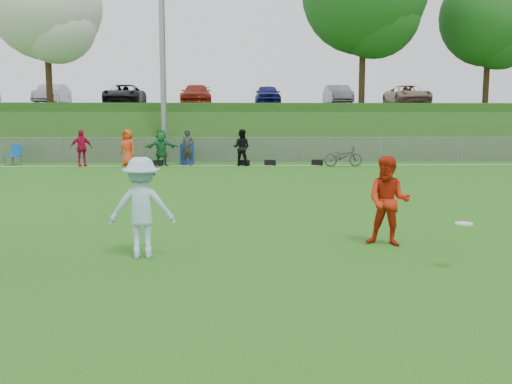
{
  "coord_description": "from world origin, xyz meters",
  "views": [
    {
      "loc": [
        0.44,
        -8.69,
        2.24
      ],
      "look_at": [
        0.83,
        0.5,
        1.04
      ],
      "focal_mm": 40.0,
      "sensor_mm": 36.0,
      "label": 1
    }
  ],
  "objects": [
    {
      "name": "player_red_center",
      "position": [
        3.18,
        1.07,
        0.79
      ],
      "size": [
        0.94,
        0.86,
        1.58
      ],
      "primitive_type": "imported",
      "rotation": [
        0.0,
        0.0,
        -0.41
      ],
      "color": "red",
      "rests_on": "ground"
    },
    {
      "name": "tree_green_far",
      "position": [
        16.16,
        25.92,
        7.96
      ],
      "size": [
        5.88,
        5.88,
        8.19
      ],
      "color": "black",
      "rests_on": "berm"
    },
    {
      "name": "tree_white_flowering",
      "position": [
        -9.84,
        24.92,
        8.32
      ],
      "size": [
        6.3,
        6.3,
        8.78
      ],
      "color": "black",
      "rests_on": "berm"
    },
    {
      "name": "spectator_row",
      "position": [
        -2.79,
        18.0,
        0.85
      ],
      "size": [
        8.45,
        0.92,
        1.69
      ],
      "color": "#C20D39",
      "rests_on": "ground"
    },
    {
      "name": "bicycle",
      "position": [
        5.58,
        17.33,
        0.46
      ],
      "size": [
        1.78,
        0.67,
        0.93
      ],
      "primitive_type": "imported",
      "rotation": [
        0.0,
        0.0,
        1.6
      ],
      "color": "#2E2D30",
      "rests_on": "ground"
    },
    {
      "name": "parking_lot",
      "position": [
        0.0,
        33.0,
        3.05
      ],
      "size": [
        120.0,
        12.0,
        0.1
      ],
      "primitive_type": "cube",
      "color": "black",
      "rests_on": "berm"
    },
    {
      "name": "sideline_far",
      "position": [
        0.0,
        18.0,
        0.01
      ],
      "size": [
        60.0,
        0.1,
        0.01
      ],
      "primitive_type": "cube",
      "color": "white",
      "rests_on": "ground"
    },
    {
      "name": "light_pole",
      "position": [
        -3.0,
        20.8,
        6.71
      ],
      "size": [
        1.2,
        0.4,
        12.15
      ],
      "color": "gray",
      "rests_on": "ground"
    },
    {
      "name": "frisbee",
      "position": [
        3.83,
        -0.64,
        0.7
      ],
      "size": [
        0.25,
        0.25,
        0.02
      ],
      "color": "white",
      "rests_on": "ground"
    },
    {
      "name": "gear_bags",
      "position": [
        1.18,
        18.1,
        0.13
      ],
      "size": [
        8.14,
        0.36,
        0.26
      ],
      "color": "black",
      "rests_on": "ground"
    },
    {
      "name": "recycling_bin",
      "position": [
        -1.72,
        19.0,
        0.5
      ],
      "size": [
        0.84,
        0.84,
        1.0
      ],
      "primitive_type": "cylinder",
      "rotation": [
        0.0,
        0.0,
        -0.31
      ],
      "color": "#0F2EA6",
      "rests_on": "ground"
    },
    {
      "name": "berm",
      "position": [
        0.0,
        31.0,
        1.5
      ],
      "size": [
        120.0,
        18.0,
        3.0
      ],
      "primitive_type": "cube",
      "color": "#234B15",
      "rests_on": "ground"
    },
    {
      "name": "ground",
      "position": [
        0.0,
        0.0,
        0.0
      ],
      "size": [
        120.0,
        120.0,
        0.0
      ],
      "primitive_type": "plane",
      "color": "#1F5E13",
      "rests_on": "ground"
    },
    {
      "name": "car_row",
      "position": [
        -1.17,
        32.0,
        3.82
      ],
      "size": [
        32.04,
        5.18,
        1.44
      ],
      "color": "silver",
      "rests_on": "parking_lot"
    },
    {
      "name": "player_blue",
      "position": [
        -1.0,
        0.39,
        0.81
      ],
      "size": [
        1.08,
        0.65,
        1.62
      ],
      "primitive_type": "imported",
      "rotation": [
        0.0,
        0.0,
        3.19
      ],
      "color": "#A9D1EA",
      "rests_on": "ground"
    },
    {
      "name": "camp_chair",
      "position": [
        -9.94,
        18.82,
        0.3
      ],
      "size": [
        0.72,
        0.73,
        1.0
      ],
      "rotation": [
        0.0,
        0.0,
        -0.37
      ],
      "color": "#1055B1",
      "rests_on": "ground"
    },
    {
      "name": "fence",
      "position": [
        0.0,
        20.0,
        0.65
      ],
      "size": [
        58.0,
        0.06,
        1.3
      ],
      "color": "gray",
      "rests_on": "ground"
    }
  ]
}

